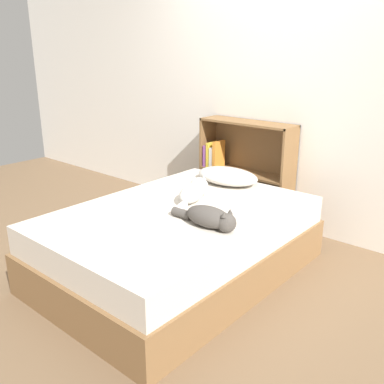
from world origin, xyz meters
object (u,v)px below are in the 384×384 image
Objects in this scene: bookshelf at (245,170)px; pillow at (227,176)px; bed at (179,242)px; cat_dark at (210,218)px; cat_light at (194,191)px.

pillow is at bearing -74.82° from bookshelf.
cat_dark is (0.35, -0.09, 0.31)m from bed.
cat_light reaches higher than pillow.
cat_dark is (0.48, -0.84, 0.00)m from pillow.
cat_light is 1.00× the size of cat_dark.
cat_light reaches higher than bed.
pillow reaches higher than bed.
bed is 1.25m from bookshelf.
cat_light is at bearing 104.74° from bed.
pillow is 1.11× the size of cat_light.
cat_dark is at bearing -60.19° from pillow.
pillow is 0.97m from cat_dark.
bookshelf is (-0.12, 0.45, -0.06)m from pillow.
cat_light is (0.06, -0.52, 0.01)m from pillow.
bookshelf is (-0.60, 1.29, -0.06)m from cat_dark.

